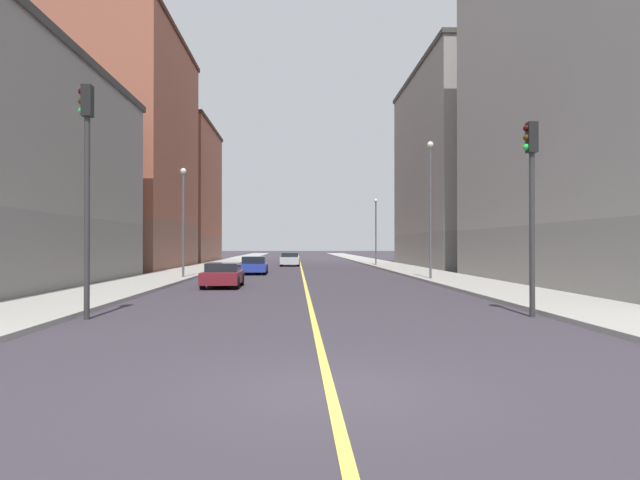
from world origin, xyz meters
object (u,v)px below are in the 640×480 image
object	(u,v)px
street_lamp_right_near	(183,210)
car_maroon	(223,275)
building_left_mid	(469,169)
traffic_light_left_near	(531,190)
traffic_light_right_near	(87,170)
street_lamp_left_far	(376,224)
building_right_midblock	(119,152)
building_right_distant	(169,194)
car_blue	(254,265)
street_lamp_left_near	(430,197)
building_left_near	(625,91)
car_silver	(290,259)

from	to	relation	value
street_lamp_right_near	car_maroon	bearing A→B (deg)	-64.44
building_left_mid	traffic_light_left_near	xyz separation A→B (m)	(-9.78, -38.41, -5.69)
traffic_light_right_near	street_lamp_left_far	bearing A→B (deg)	71.07
building_right_midblock	building_right_distant	size ratio (longest dim) A/B	1.15
building_left_mid	car_maroon	bearing A→B (deg)	-128.16
car_blue	street_lamp_left_far	bearing A→B (deg)	53.52
building_right_midblock	street_lamp_left_near	distance (m)	30.42
building_right_distant	traffic_light_right_near	distance (m)	56.89
building_right_midblock	street_lamp_left_near	world-z (taller)	building_right_midblock
traffic_light_right_near	street_lamp_left_far	distance (m)	43.02
building_left_near	traffic_light_left_near	size ratio (longest dim) A/B	4.08
building_left_near	car_silver	distance (m)	35.87
traffic_light_left_near	street_lamp_left_near	size ratio (longest dim) A/B	0.71
car_blue	car_maroon	bearing A→B (deg)	-92.59
building_right_midblock	traffic_light_left_near	size ratio (longest dim) A/B	3.63
building_right_midblock	traffic_light_left_near	distance (m)	42.63
building_left_mid	building_right_distant	size ratio (longest dim) A/B	1.25
street_lamp_left_far	building_left_mid	bearing A→B (deg)	-14.63
building_right_distant	street_lamp_left_near	size ratio (longest dim) A/B	2.24
building_right_distant	car_silver	bearing A→B (deg)	-42.60
traffic_light_right_near	street_lamp_right_near	distance (m)	19.41
building_left_near	street_lamp_right_near	bearing A→B (deg)	162.63
building_right_midblock	building_left_mid	bearing A→B (deg)	5.17
building_right_distant	car_maroon	bearing A→B (deg)	-74.46
street_lamp_right_near	street_lamp_left_far	world-z (taller)	street_lamp_right_near
building_right_midblock	building_right_distant	xyz separation A→B (m)	(0.00, 20.42, -1.96)
building_right_midblock	street_lamp_left_far	size ratio (longest dim) A/B	3.17
street_lamp_left_near	car_blue	distance (m)	14.63
traffic_light_left_near	building_right_midblock	bearing A→B (deg)	122.61
traffic_light_right_near	car_maroon	distance (m)	13.19
traffic_light_right_near	street_lamp_left_far	xyz separation A→B (m)	(13.96, 40.69, -0.10)
street_lamp_left_near	building_left_near	bearing A→B (deg)	-30.85
street_lamp_right_near	street_lamp_left_near	bearing A→B (deg)	-8.30
building_right_distant	traffic_light_left_near	size ratio (longest dim) A/B	3.16
car_maroon	building_right_distant	bearing A→B (deg)	105.54
building_left_near	building_right_midblock	xyz separation A→B (m)	(-32.48, 23.50, 0.45)
car_silver	building_left_near	bearing A→B (deg)	-59.99
building_left_mid	car_silver	size ratio (longest dim) A/B	5.10
street_lamp_left_far	car_silver	world-z (taller)	street_lamp_left_far
building_right_midblock	street_lamp_left_near	bearing A→B (deg)	-37.61
car_maroon	traffic_light_left_near	bearing A→B (deg)	-49.56
street_lamp_right_near	car_blue	size ratio (longest dim) A/B	1.48
street_lamp_left_near	car_blue	xyz separation A→B (m)	(-11.02, 8.59, -4.36)
building_left_mid	car_blue	size ratio (longest dim) A/B	4.98
car_silver	street_lamp_left_near	bearing A→B (deg)	-70.93
street_lamp_right_near	building_right_distant	bearing A→B (deg)	103.50
traffic_light_left_near	street_lamp_left_far	bearing A→B (deg)	88.57
building_left_mid	building_right_midblock	distance (m)	32.62
building_left_near	car_silver	world-z (taller)	building_left_near
traffic_light_left_near	car_maroon	world-z (taller)	traffic_light_left_near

